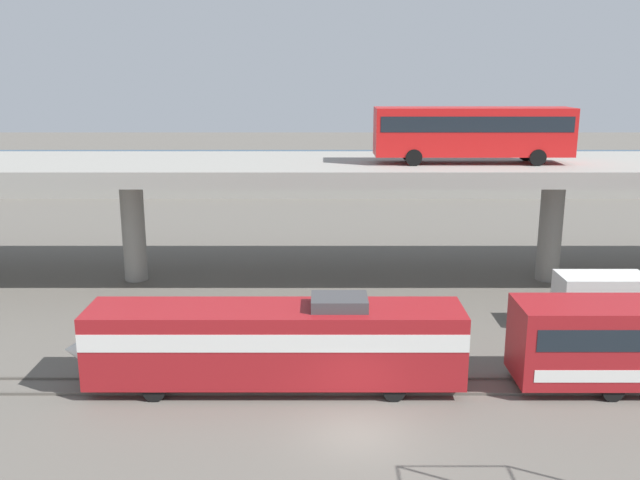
{
  "coord_description": "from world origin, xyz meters",
  "views": [
    {
      "loc": [
        -1.43,
        -23.88,
        13.54
      ],
      "look_at": [
        -1.28,
        14.18,
        4.14
      ],
      "focal_mm": 38.83,
      "sensor_mm": 36.0,
      "label": 1
    }
  ],
  "objects_px": {
    "train_locomotive": "(254,340)",
    "service_truck_west": "(614,300)",
    "parked_car_2": "(262,168)",
    "parked_car_0": "(400,168)",
    "parked_car_3": "(111,168)",
    "parked_car_1": "(492,169)",
    "transit_bus_on_overpass": "(470,130)"
  },
  "relations": [
    {
      "from": "service_truck_west",
      "to": "parked_car_2",
      "type": "relative_size",
      "value": 1.5
    },
    {
      "from": "parked_car_0",
      "to": "parked_car_1",
      "type": "relative_size",
      "value": 0.92
    },
    {
      "from": "parked_car_3",
      "to": "parked_car_1",
      "type": "bearing_deg",
      "value": -1.04
    },
    {
      "from": "parked_car_0",
      "to": "transit_bus_on_overpass",
      "type": "bearing_deg",
      "value": -90.44
    },
    {
      "from": "train_locomotive",
      "to": "service_truck_west",
      "type": "bearing_deg",
      "value": -159.5
    },
    {
      "from": "parked_car_0",
      "to": "parked_car_3",
      "type": "height_order",
      "value": "same"
    },
    {
      "from": "service_truck_west",
      "to": "parked_car_0",
      "type": "relative_size",
      "value": 1.66
    },
    {
      "from": "parked_car_0",
      "to": "parked_car_2",
      "type": "bearing_deg",
      "value": -177.66
    },
    {
      "from": "train_locomotive",
      "to": "service_truck_west",
      "type": "xyz_separation_m",
      "value": [
        18.51,
        6.92,
        -0.55
      ]
    },
    {
      "from": "parked_car_0",
      "to": "parked_car_1",
      "type": "xyz_separation_m",
      "value": [
        10.48,
        -1.4,
        0.0
      ]
    },
    {
      "from": "service_truck_west",
      "to": "parked_car_0",
      "type": "bearing_deg",
      "value": 97.61
    },
    {
      "from": "parked_car_0",
      "to": "parked_car_1",
      "type": "bearing_deg",
      "value": -7.61
    },
    {
      "from": "parked_car_1",
      "to": "parked_car_2",
      "type": "height_order",
      "value": "same"
    },
    {
      "from": "train_locomotive",
      "to": "parked_car_2",
      "type": "relative_size",
      "value": 3.79
    },
    {
      "from": "train_locomotive",
      "to": "parked_car_0",
      "type": "height_order",
      "value": "train_locomotive"
    },
    {
      "from": "parked_car_0",
      "to": "parked_car_3",
      "type": "relative_size",
      "value": 0.88
    },
    {
      "from": "transit_bus_on_overpass",
      "to": "parked_car_1",
      "type": "xyz_separation_m",
      "value": [
        10.77,
        36.57,
        -7.6
      ]
    },
    {
      "from": "parked_car_2",
      "to": "parked_car_3",
      "type": "bearing_deg",
      "value": -0.18
    },
    {
      "from": "train_locomotive",
      "to": "parked_car_1",
      "type": "relative_size",
      "value": 3.89
    },
    {
      "from": "parked_car_0",
      "to": "parked_car_1",
      "type": "height_order",
      "value": "same"
    },
    {
      "from": "train_locomotive",
      "to": "parked_car_0",
      "type": "bearing_deg",
      "value": -103.22
    },
    {
      "from": "parked_car_1",
      "to": "parked_car_2",
      "type": "relative_size",
      "value": 0.98
    },
    {
      "from": "parked_car_3",
      "to": "service_truck_west",
      "type": "bearing_deg",
      "value": -48.65
    },
    {
      "from": "service_truck_west",
      "to": "parked_car_0",
      "type": "height_order",
      "value": "parked_car_0"
    },
    {
      "from": "parked_car_1",
      "to": "parked_car_2",
      "type": "bearing_deg",
      "value": 178.39
    },
    {
      "from": "parked_car_1",
      "to": "parked_car_2",
      "type": "xyz_separation_m",
      "value": [
        -26.51,
        0.75,
        0.0
      ]
    },
    {
      "from": "transit_bus_on_overpass",
      "to": "parked_car_2",
      "type": "relative_size",
      "value": 2.65
    },
    {
      "from": "service_truck_west",
      "to": "train_locomotive",
      "type": "bearing_deg",
      "value": -159.5
    },
    {
      "from": "train_locomotive",
      "to": "parked_car_1",
      "type": "distance_m",
      "value": 56.19
    },
    {
      "from": "train_locomotive",
      "to": "parked_car_1",
      "type": "height_order",
      "value": "train_locomotive"
    },
    {
      "from": "transit_bus_on_overpass",
      "to": "parked_car_1",
      "type": "height_order",
      "value": "transit_bus_on_overpass"
    },
    {
      "from": "service_truck_west",
      "to": "parked_car_3",
      "type": "distance_m",
      "value": 60.23
    }
  ]
}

